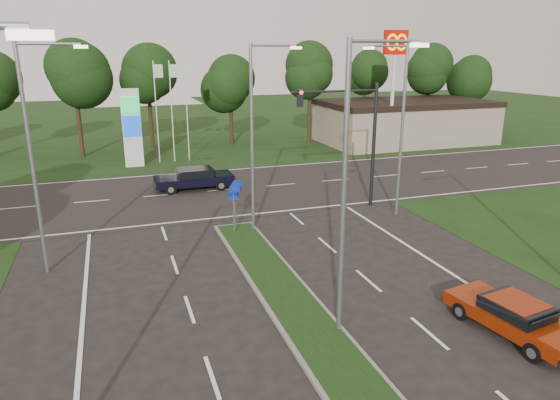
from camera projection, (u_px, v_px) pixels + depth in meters
name	position (u px, v px, depth m)	size (l,w,h in m)	color
verge_far	(159.00, 126.00, 60.20)	(160.00, 50.00, 0.02)	black
cross_road	(208.00, 192.00, 32.06)	(160.00, 12.00, 0.02)	black
median_kerb	(343.00, 372.00, 13.89)	(2.00, 26.00, 0.12)	slate
commercial_building	(405.00, 122.00, 49.16)	(16.00, 9.00, 4.00)	gray
streetlight_median_near	(350.00, 178.00, 14.59)	(2.53, 0.22, 9.00)	gray
streetlight_median_far	(256.00, 130.00, 23.66)	(2.53, 0.22, 9.00)	gray
streetlight_left_far	(36.00, 149.00, 18.98)	(2.53, 0.22, 9.00)	gray
streetlight_right_far	(399.00, 122.00, 26.07)	(2.53, 0.22, 9.00)	gray
traffic_signal	(354.00, 127.00, 27.50)	(5.10, 0.42, 7.00)	black
median_signs	(235.00, 197.00, 24.68)	(1.16, 1.76, 2.38)	gray
gas_pylon	(135.00, 126.00, 38.20)	(5.80, 1.26, 8.00)	silver
mcdonalds_sign	(395.00, 60.00, 42.57)	(2.20, 0.47, 10.40)	silver
treeline_far	(172.00, 73.00, 44.61)	(6.00, 6.00, 9.90)	black
red_sedan	(513.00, 315.00, 15.75)	(2.37, 4.45, 1.16)	maroon
navy_sedan	(194.00, 178.00, 32.43)	(5.01, 2.15, 1.37)	black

